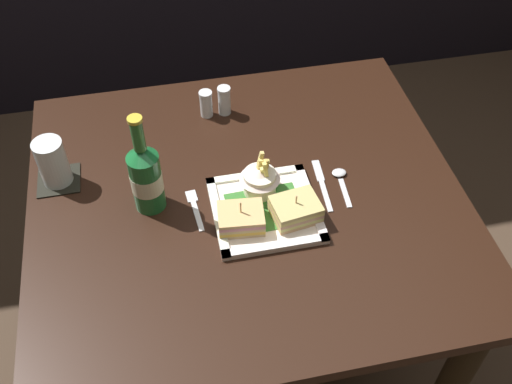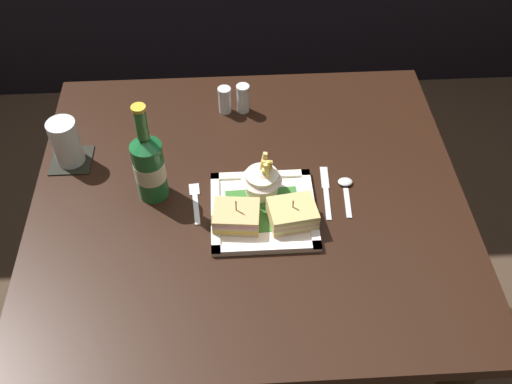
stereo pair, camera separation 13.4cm
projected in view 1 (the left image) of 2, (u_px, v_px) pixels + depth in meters
ground_plane at (250, 355)px, 1.96m from camera, size 6.00×6.00×0.00m
dining_table at (248, 234)px, 1.49m from camera, size 1.01×0.93×0.78m
square_plate at (265, 210)px, 1.35m from camera, size 0.24×0.24×0.02m
sandwich_half_left at (241, 218)px, 1.30m from camera, size 0.11×0.09×0.07m
sandwich_half_right at (296, 209)px, 1.31m from camera, size 0.11×0.10×0.07m
fries_cup at (260, 178)px, 1.35m from camera, size 0.09×0.09×0.11m
beer_bottle at (146, 176)px, 1.30m from camera, size 0.07×0.07×0.26m
drink_coaster at (59, 180)px, 1.42m from camera, size 0.10×0.10×0.00m
water_glass at (54, 165)px, 1.38m from camera, size 0.07×0.07×0.12m
fork at (195, 207)px, 1.36m from camera, size 0.03×0.13×0.00m
knife at (322, 183)px, 1.41m from camera, size 0.03×0.17×0.00m
spoon at (341, 178)px, 1.42m from camera, size 0.04×0.12×0.01m
salt_shaker at (206, 105)px, 1.56m from camera, size 0.04×0.04×0.07m
pepper_shaker at (223, 102)px, 1.57m from camera, size 0.04×0.04×0.08m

